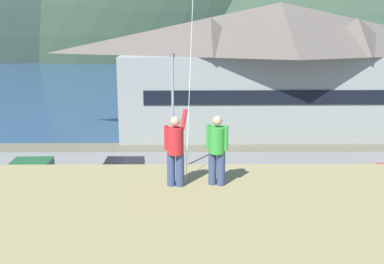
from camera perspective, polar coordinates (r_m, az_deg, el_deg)
ground_plane at (r=20.40m, az=-2.98°, el=-14.33°), size 600.00×600.00×0.00m
parking_lot_pad at (r=24.91m, az=-2.47°, el=-8.86°), size 40.00×20.00×0.10m
bay_water at (r=78.61m, az=-1.04°, el=6.53°), size 360.00×84.00×0.03m
far_hill_west_ridge at (r=137.46m, az=-17.14°, el=8.91°), size 120.82×53.73×88.40m
far_hill_east_peak at (r=138.10m, az=-8.26°, el=9.38°), size 83.89×67.66×89.60m
far_hill_center_saddle at (r=141.72m, az=21.06°, el=8.74°), size 117.99×71.17×52.75m
harbor_lodge at (r=40.98m, az=10.42°, el=8.01°), size 27.80×10.40×10.88m
wharf_dock at (r=53.91m, az=0.08°, el=3.69°), size 3.20×14.70×0.70m
moored_boat_wharfside at (r=52.57m, az=-3.72°, el=3.82°), size 2.48×7.24×2.16m
parked_car_lone_by_shed at (r=19.69m, az=-7.05°, el=-12.04°), size 4.21×2.07×1.82m
parked_car_mid_row_center at (r=27.83m, az=-18.91°, el=-4.95°), size 4.25×2.16×1.82m
parked_car_corner_spot at (r=21.76m, az=-19.59°, el=-10.19°), size 4.33×2.33×1.82m
parked_car_mid_row_far at (r=25.68m, az=9.07°, el=-5.90°), size 4.22×2.10×1.82m
parked_car_back_row_left at (r=26.64m, az=-8.34°, el=-5.16°), size 4.21×2.07×1.82m
parked_car_front_row_red at (r=20.33m, az=12.26°, el=-11.40°), size 4.22×2.09×1.82m
parking_light_pole at (r=29.07m, az=-2.33°, el=3.19°), size 0.24×0.78×7.37m
person_kite_flyer at (r=11.41m, az=-2.02°, el=-1.99°), size 0.57×0.63×1.86m
person_companion at (r=11.50m, az=3.04°, el=-1.96°), size 0.53×0.40×1.74m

